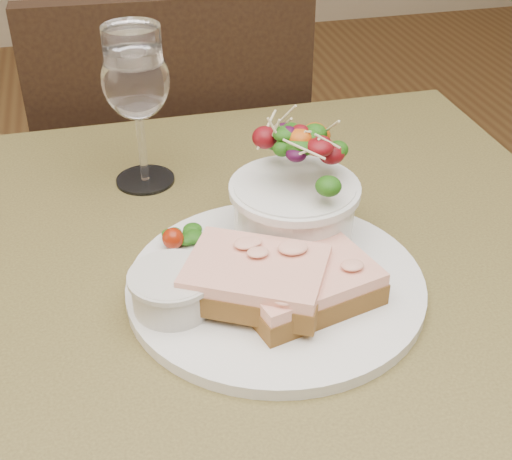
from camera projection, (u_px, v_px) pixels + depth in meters
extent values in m
cube|color=#443A1D|center=(241.00, 304.00, 0.70)|extent=(0.80, 0.80, 0.04)
cylinder|color=black|center=(388.00, 317.00, 1.25)|extent=(0.05, 0.05, 0.71)
cube|color=black|center=(172.00, 203.00, 1.38)|extent=(0.44, 0.44, 0.04)
cube|color=black|center=(175.00, 143.00, 1.10)|extent=(0.42, 0.06, 0.45)
cube|color=black|center=(179.00, 293.00, 1.51)|extent=(0.38, 0.38, 0.45)
cylinder|color=white|center=(276.00, 285.00, 0.68)|extent=(0.28, 0.28, 0.01)
cube|color=#472B13|center=(304.00, 287.00, 0.65)|extent=(0.14, 0.12, 0.02)
cube|color=#FFF2C1|center=(305.00, 273.00, 0.64)|extent=(0.14, 0.12, 0.01)
cube|color=#472B13|center=(256.00, 283.00, 0.64)|extent=(0.15, 0.14, 0.02)
cube|color=#FFF2C1|center=(256.00, 268.00, 0.63)|extent=(0.15, 0.14, 0.01)
cylinder|color=beige|center=(173.00, 290.00, 0.64)|extent=(0.07, 0.07, 0.04)
cylinder|color=olive|center=(172.00, 277.00, 0.63)|extent=(0.06, 0.06, 0.01)
cylinder|color=white|center=(294.00, 210.00, 0.72)|extent=(0.12, 0.12, 0.06)
ellipsoid|color=#0C380A|center=(296.00, 161.00, 0.69)|extent=(0.11, 0.11, 0.06)
ellipsoid|color=#0C380A|center=(186.00, 235.00, 0.73)|extent=(0.04, 0.04, 0.01)
sphere|color=maroon|center=(173.00, 238.00, 0.71)|extent=(0.02, 0.02, 0.02)
cylinder|color=white|center=(145.00, 180.00, 0.85)|extent=(0.07, 0.07, 0.00)
cylinder|color=white|center=(142.00, 145.00, 0.83)|extent=(0.01, 0.01, 0.09)
ellipsoid|color=white|center=(135.00, 80.00, 0.78)|extent=(0.08, 0.08, 0.09)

